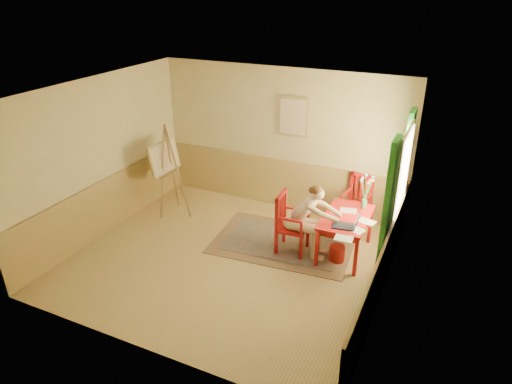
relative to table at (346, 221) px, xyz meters
The scene contains 14 objects.
room 2.09m from the table, 150.38° to the right, with size 5.04×4.54×2.84m.
wainscot 1.71m from the table, behind, with size 5.00×4.50×1.00m.
window 1.03m from the table, 10.75° to the left, with size 0.12×2.01×2.20m.
wall_portrait 2.29m from the table, 139.30° to the left, with size 0.60×0.05×0.76m.
rug 1.23m from the table, behind, with size 2.52×1.79×0.02m.
table is the anchor object (origin of this frame).
chair_left 0.93m from the table, 162.16° to the right, with size 0.51×0.49×1.05m.
chair_back 1.00m from the table, 92.83° to the left, with size 0.53×0.54×1.03m.
figure 0.67m from the table, 154.61° to the right, with size 0.96×0.42×1.29m.
laptop 0.39m from the table, 73.17° to the right, with size 0.44×0.30×0.25m.
papers 0.30m from the table, 52.71° to the right, with size 0.67×1.15×0.00m.
vase 0.59m from the table, 66.53° to the left, with size 0.22×0.30×0.59m.
wastebasket 0.56m from the table, 100.12° to the right, with size 0.26×0.26×0.27m, color #A31D17.
easel 3.59m from the table, behind, with size 0.62×0.81×1.83m.
Camera 1 is at (3.12, -5.63, 4.24)m, focal length 32.02 mm.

